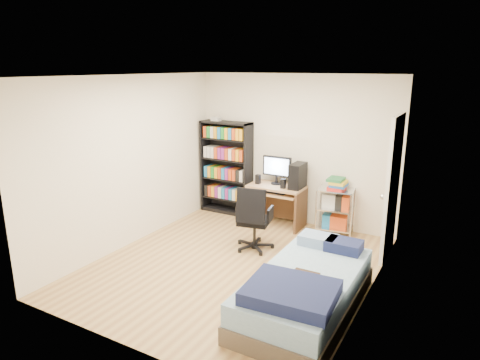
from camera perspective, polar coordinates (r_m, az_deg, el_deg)
The scene contains 7 objects.
room at distance 5.47m, azimuth -0.79°, elevation 0.52°, with size 3.58×4.08×2.58m.
media_shelf at distance 7.71m, azimuth -1.83°, elevation 1.81°, with size 0.94×0.31×1.74m.
computer_desk at distance 7.14m, azimuth 5.71°, elevation -1.26°, with size 0.92×0.53×1.16m.
office_chair at distance 6.27m, azimuth 1.84°, elevation -6.62°, with size 0.68×0.68×0.97m.
wire_cart at distance 6.92m, azimuth 12.69°, elevation -2.35°, with size 0.62×0.48×0.91m.
bed at distance 4.86m, azimuth 8.71°, elevation -14.33°, with size 1.00×2.01×0.57m.
door at distance 6.21m, azimuth 19.65°, elevation -0.99°, with size 0.12×0.80×2.00m.
Camera 1 is at (2.66, -4.57, 2.62)m, focal length 32.00 mm.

